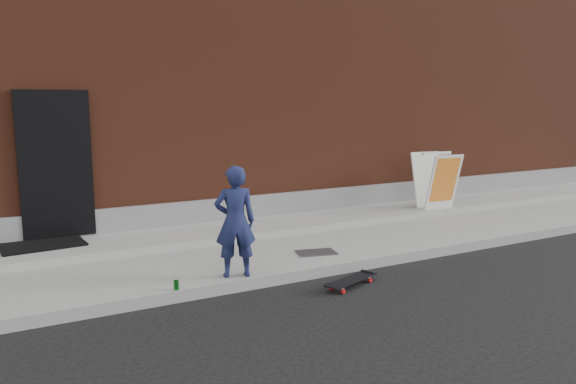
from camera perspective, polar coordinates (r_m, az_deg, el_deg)
ground at (r=7.51m, az=1.24°, el=-9.09°), size 80.00×80.00×0.00m
sidewalk at (r=8.77m, az=-3.66°, el=-5.88°), size 20.00×3.00×0.15m
apron at (r=9.53m, az=-5.95°, el=-3.88°), size 20.00×1.20×0.10m
building at (r=13.64m, az=-13.70°, el=9.62°), size 20.00×8.10×5.00m
child at (r=7.09m, az=-5.40°, el=-3.01°), size 0.59×0.47×1.42m
skateboard at (r=7.35m, az=6.43°, el=-8.91°), size 0.87×0.48×0.10m
pizza_sign at (r=11.41m, az=14.85°, el=1.16°), size 0.73×0.84×1.12m
soda_can at (r=6.86m, az=-11.29°, el=-9.26°), size 0.06×0.06×0.12m
doormat at (r=9.15m, az=-23.79°, el=-4.78°), size 1.22×1.02×0.03m
utility_plate at (r=8.30m, az=2.89°, el=-6.15°), size 0.64×0.49×0.02m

